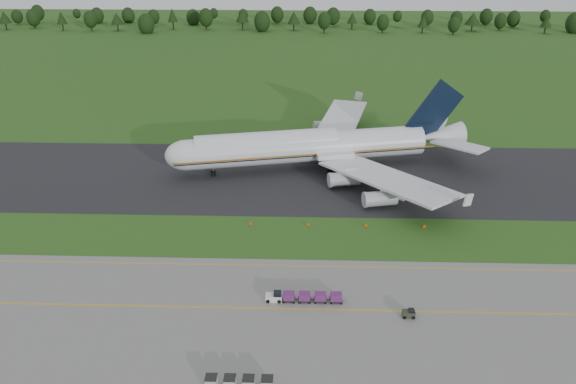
{
  "coord_description": "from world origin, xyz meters",
  "views": [
    {
      "loc": [
        5.4,
        -92.1,
        54.12
      ],
      "look_at": [
        2.44,
        2.0,
        8.52
      ],
      "focal_mm": 35.0,
      "sensor_mm": 36.0,
      "label": 1
    }
  ],
  "objects_px": {
    "baggage_train": "(303,297)",
    "utility_cart": "(409,314)",
    "edge_markers": "(337,225)",
    "aircraft": "(313,146)",
    "uld_row": "(239,382)"
  },
  "relations": [
    {
      "from": "baggage_train",
      "to": "uld_row",
      "type": "distance_m",
      "value": 20.02
    },
    {
      "from": "baggage_train",
      "to": "uld_row",
      "type": "relative_size",
      "value": 1.38
    },
    {
      "from": "baggage_train",
      "to": "utility_cart",
      "type": "bearing_deg",
      "value": -11.96
    },
    {
      "from": "aircraft",
      "to": "uld_row",
      "type": "distance_m",
      "value": 71.99
    },
    {
      "from": "edge_markers",
      "to": "utility_cart",
      "type": "bearing_deg",
      "value": -71.05
    },
    {
      "from": "aircraft",
      "to": "baggage_train",
      "type": "height_order",
      "value": "aircraft"
    },
    {
      "from": "edge_markers",
      "to": "baggage_train",
      "type": "bearing_deg",
      "value": -105.15
    },
    {
      "from": "aircraft",
      "to": "baggage_train",
      "type": "xyz_separation_m",
      "value": [
        -1.88,
        -52.78,
        -5.03
      ]
    },
    {
      "from": "baggage_train",
      "to": "utility_cart",
      "type": "relative_size",
      "value": 6.4
    },
    {
      "from": "baggage_train",
      "to": "uld_row",
      "type": "bearing_deg",
      "value": -113.55
    },
    {
      "from": "baggage_train",
      "to": "uld_row",
      "type": "xyz_separation_m",
      "value": [
        -8.0,
        -18.36,
        -0.02
      ]
    },
    {
      "from": "baggage_train",
      "to": "utility_cart",
      "type": "height_order",
      "value": "baggage_train"
    },
    {
      "from": "aircraft",
      "to": "utility_cart",
      "type": "xyz_separation_m",
      "value": [
        14.16,
        -56.18,
        -5.31
      ]
    },
    {
      "from": "baggage_train",
      "to": "uld_row",
      "type": "height_order",
      "value": "uld_row"
    },
    {
      "from": "aircraft",
      "to": "uld_row",
      "type": "xyz_separation_m",
      "value": [
        -9.88,
        -71.13,
        -5.05
      ]
    }
  ]
}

